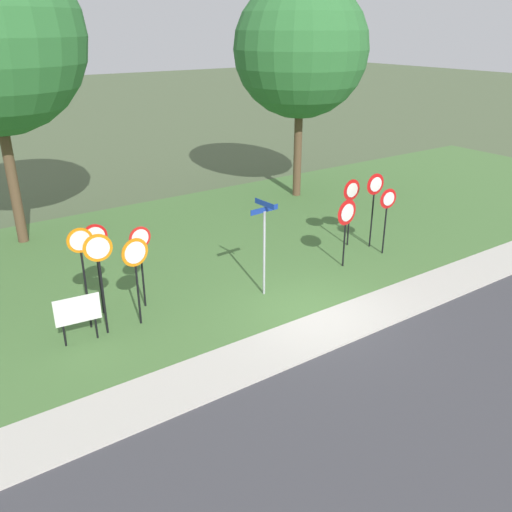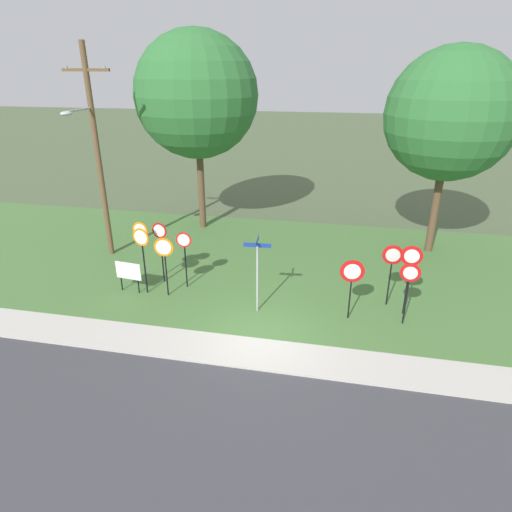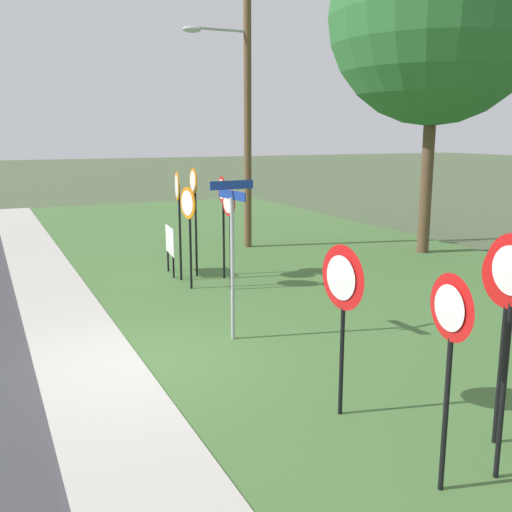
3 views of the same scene
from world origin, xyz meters
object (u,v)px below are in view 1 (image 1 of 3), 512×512
at_px(street_name_post, 264,240).
at_px(stop_sign_near_right, 141,250).
at_px(stop_sign_far_left, 136,263).
at_px(stop_sign_near_left, 99,263).
at_px(yield_sign_far_left, 375,193).
at_px(yield_sign_far_right, 347,218).
at_px(notice_board, 78,312).
at_px(stop_sign_far_right, 97,251).
at_px(yield_sign_near_right, 351,197).
at_px(yield_sign_near_left, 388,206).
at_px(stop_sign_far_center, 82,258).
at_px(oak_tree_right, 301,49).

bearing_deg(street_name_post, stop_sign_near_right, 154.20).
distance_m(stop_sign_far_left, street_name_post, 3.68).
distance_m(stop_sign_near_left, stop_sign_near_right, 1.61).
relative_size(yield_sign_far_left, street_name_post, 0.94).
relative_size(stop_sign_near_right, yield_sign_far_right, 1.05).
bearing_deg(notice_board, stop_sign_near_left, 8.88).
xyz_separation_m(stop_sign_far_right, yield_sign_near_right, (8.93, -0.15, -0.05)).
distance_m(stop_sign_far_right, street_name_post, 4.53).
bearing_deg(yield_sign_near_left, street_name_post, -172.20).
relative_size(stop_sign_far_left, stop_sign_far_right, 0.93).
height_order(yield_sign_near_left, notice_board, yield_sign_near_left).
bearing_deg(stop_sign_far_right, yield_sign_near_left, -0.19).
bearing_deg(street_name_post, stop_sign_far_right, 156.18).
height_order(stop_sign_near_left, stop_sign_far_right, stop_sign_near_left).
bearing_deg(yield_sign_near_right, stop_sign_far_right, 179.11).
distance_m(stop_sign_near_right, stop_sign_far_right, 1.14).
height_order(yield_sign_near_right, yield_sign_far_right, yield_sign_near_right).
height_order(stop_sign_far_center, yield_sign_near_right, stop_sign_far_center).
distance_m(stop_sign_far_left, stop_sign_far_right, 1.25).
xyz_separation_m(stop_sign_far_right, street_name_post, (4.26, -1.53, -0.16)).
bearing_deg(yield_sign_near_right, oak_tree_right, 68.24).
xyz_separation_m(stop_sign_far_center, notice_board, (-0.43, -0.54, -1.14)).
bearing_deg(street_name_post, yield_sign_far_left, 4.85).
bearing_deg(street_name_post, stop_sign_far_center, 164.29).
height_order(stop_sign_far_left, notice_board, stop_sign_far_left).
bearing_deg(notice_board, street_name_post, 1.65).
bearing_deg(yield_sign_far_right, oak_tree_right, 57.30).
xyz_separation_m(stop_sign_near_right, yield_sign_far_left, (8.38, -0.43, 0.30)).
distance_m(stop_sign_near_left, notice_board, 1.32).
height_order(stop_sign_near_left, yield_sign_near_left, stop_sign_near_left).
xyz_separation_m(stop_sign_near_right, street_name_post, (3.16, -1.26, 0.00)).
distance_m(yield_sign_far_left, oak_tree_right, 7.99).
relative_size(yield_sign_far_right, street_name_post, 0.80).
distance_m(yield_sign_near_left, street_name_post, 5.13).
height_order(yield_sign_far_right, notice_board, yield_sign_far_right).
height_order(stop_sign_near_right, yield_sign_near_left, stop_sign_near_right).
bearing_deg(yield_sign_near_left, yield_sign_far_right, -173.03).
bearing_deg(yield_sign_far_right, stop_sign_far_right, 164.38).
height_order(stop_sign_far_left, oak_tree_right, oak_tree_right).
bearing_deg(oak_tree_right, stop_sign_near_right, -149.39).
height_order(stop_sign_far_center, stop_sign_far_right, stop_sign_far_center).
distance_m(stop_sign_near_right, yield_sign_far_left, 8.39).
distance_m(stop_sign_far_center, yield_sign_near_left, 9.97).
bearing_deg(yield_sign_far_left, stop_sign_near_right, -178.97).
bearing_deg(oak_tree_right, stop_sign_near_left, -149.53).
bearing_deg(yield_sign_far_right, street_name_post, 176.99).
height_order(yield_sign_far_right, street_name_post, street_name_post).
xyz_separation_m(stop_sign_near_left, stop_sign_far_center, (-0.25, 0.51, 0.01)).
bearing_deg(yield_sign_far_left, stop_sign_far_right, 179.75).
relative_size(yield_sign_near_left, yield_sign_near_right, 0.95).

